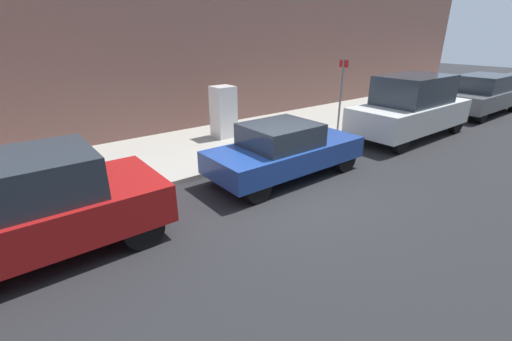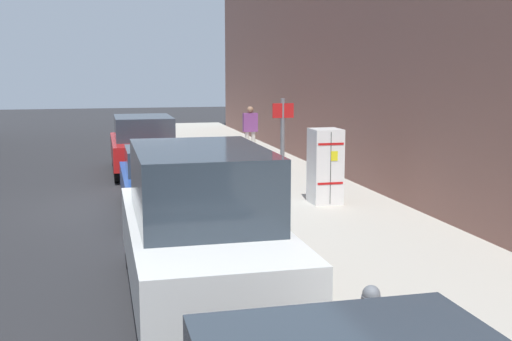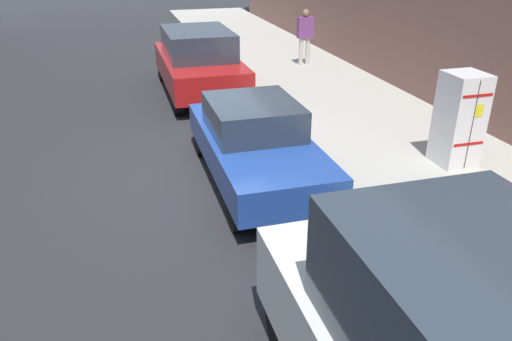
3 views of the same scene
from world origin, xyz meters
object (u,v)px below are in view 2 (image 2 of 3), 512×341
parked_hatchback_blue (161,180)px  parked_van_white (201,227)px  pedestrian_walking_far (250,127)px  discarded_refrigerator (325,166)px  parked_suv_red (144,144)px  fire_hydrant (371,316)px  street_sign_post (282,167)px

parked_hatchback_blue → parked_van_white: bearing=90.0°
pedestrian_walking_far → parked_hatchback_blue: pedestrian_walking_far is taller
discarded_refrigerator → parked_suv_red: bearing=-59.5°
fire_hydrant → parked_van_white: size_ratio=0.15×
discarded_refrigerator → pedestrian_walking_far: (-0.15, -8.28, 0.18)m
pedestrian_walking_far → parked_hatchback_blue: 8.64m
street_sign_post → parked_hatchback_blue: (1.67, -4.15, -0.85)m
fire_hydrant → parked_suv_red: (1.55, -13.87, 0.41)m
fire_hydrant → pedestrian_walking_far: bearing=-98.3°
street_sign_post → parked_suv_red: street_sign_post is taller
fire_hydrant → parked_hatchback_blue: bearing=-79.2°
fire_hydrant → parked_van_white: (1.55, -2.15, 0.57)m
street_sign_post → parked_van_white: size_ratio=0.52×
parked_suv_red → parked_van_white: bearing=90.0°
discarded_refrigerator → parked_hatchback_blue: discarded_refrigerator is taller
parked_van_white → parked_hatchback_blue: bearing=-90.0°
discarded_refrigerator → parked_hatchback_blue: 3.77m
fire_hydrant → pedestrian_walking_far: pedestrian_walking_far is taller
discarded_refrigerator → fire_hydrant: bearing=74.0°
fire_hydrant → parked_hatchback_blue: 8.28m
discarded_refrigerator → street_sign_post: size_ratio=0.67×
fire_hydrant → parked_suv_red: bearing=-83.6°
parked_suv_red → parked_hatchback_blue: size_ratio=1.10×
pedestrian_walking_far → parked_hatchback_blue: bearing=7.1°
street_sign_post → parked_hatchback_blue: bearing=-68.2°
discarded_refrigerator → fire_hydrant: (2.17, 7.56, -0.49)m
parked_van_white → street_sign_post: bearing=-132.4°
parked_suv_red → pedestrian_walking_far: bearing=-153.0°
discarded_refrigerator → fire_hydrant: size_ratio=2.38×
pedestrian_walking_far → parked_hatchback_blue: (3.87, 7.71, -0.44)m
parked_hatchback_blue → discarded_refrigerator: bearing=171.3°
street_sign_post → parked_van_white: bearing=47.6°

